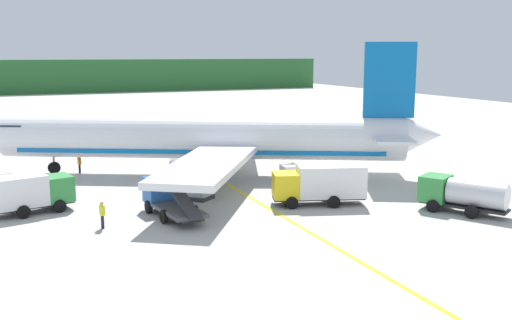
% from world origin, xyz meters
% --- Properties ---
extents(airliner_foreground, '(38.65, 32.66, 11.90)m').
position_xyz_m(airliner_foreground, '(32.30, 17.15, 3.39)').
color(airliner_foreground, white).
rests_on(airliner_foreground, ground).
extents(service_truck_fuel, '(4.63, 6.03, 2.40)m').
position_xyz_m(service_truck_fuel, '(44.58, -1.55, 1.40)').
color(service_truck_fuel, '#338C3F').
rests_on(service_truck_fuel, ground).
extents(service_truck_baggage, '(5.85, 3.48, 2.70)m').
position_xyz_m(service_truck_baggage, '(17.06, 10.08, 1.51)').
color(service_truck_baggage, '#338C3F').
rests_on(service_truck_baggage, ground).
extents(service_truck_catering, '(7.03, 4.14, 2.90)m').
position_xyz_m(service_truck_catering, '(36.66, 4.26, 1.61)').
color(service_truck_catering, yellow).
rests_on(service_truck_catering, ground).
extents(service_truck_pushback, '(3.05, 6.92, 2.68)m').
position_xyz_m(service_truck_pushback, '(25.73, 6.12, 1.17)').
color(service_truck_pushback, '#2659A5').
rests_on(service_truck_pushback, ground).
extents(cargo_container_near, '(1.91, 1.91, 1.93)m').
position_xyz_m(cargo_container_near, '(37.34, 10.34, 0.91)').
color(cargo_container_near, '#333338').
rests_on(cargo_container_near, ground).
extents(cargo_container_mid, '(2.39, 2.39, 1.84)m').
position_xyz_m(cargo_container_mid, '(28.96, 9.15, 0.86)').
color(cargo_container_mid, '#333338').
rests_on(cargo_container_mid, ground).
extents(crew_marshaller, '(0.32, 0.62, 1.75)m').
position_xyz_m(crew_marshaller, '(21.06, 4.43, 1.03)').
color(crew_marshaller, '#191E33').
rests_on(crew_marshaller, ground).
extents(crew_loader_left, '(0.34, 0.61, 1.69)m').
position_xyz_m(crew_loader_left, '(21.77, 22.90, 0.99)').
color(crew_loader_left, '#191E33').
rests_on(crew_loader_left, ground).
extents(apron_guide_line, '(0.30, 60.00, 0.01)m').
position_xyz_m(apron_guide_line, '(32.71, 12.41, 0.01)').
color(apron_guide_line, yellow).
rests_on(apron_guide_line, ground).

